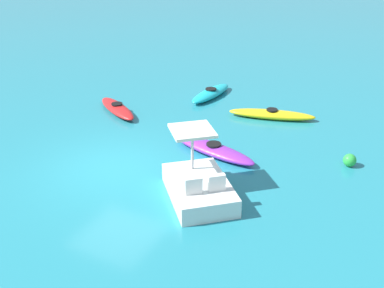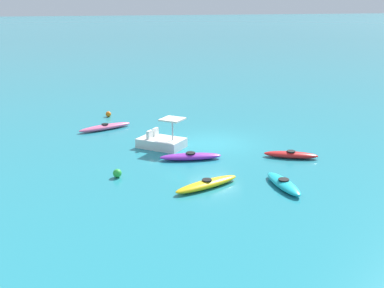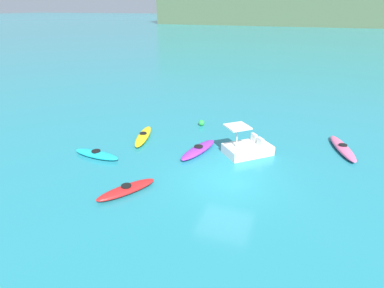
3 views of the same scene
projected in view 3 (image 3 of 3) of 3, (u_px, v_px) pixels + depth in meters
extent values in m
plane|color=teal|center=(227.00, 179.00, 14.23)|extent=(600.00, 600.00, 0.00)
ellipsoid|color=purple|center=(198.00, 150.00, 16.80)|extent=(1.46, 3.17, 0.32)
cylinder|color=black|center=(199.00, 146.00, 16.73)|extent=(0.57, 0.57, 0.05)
ellipsoid|color=yellow|center=(143.00, 136.00, 18.54)|extent=(1.47, 3.25, 0.32)
cylinder|color=black|center=(143.00, 133.00, 18.46)|extent=(0.51, 0.51, 0.05)
ellipsoid|color=red|center=(127.00, 189.00, 13.15)|extent=(1.97, 2.64, 0.32)
cylinder|color=black|center=(126.00, 186.00, 13.08)|extent=(0.59, 0.59, 0.05)
ellipsoid|color=#19B7C6|center=(96.00, 154.00, 16.28)|extent=(2.79, 0.95, 0.32)
cylinder|color=black|center=(96.00, 151.00, 16.20)|extent=(0.50, 0.50, 0.05)
ellipsoid|color=pink|center=(342.00, 148.00, 16.99)|extent=(1.57, 3.51, 0.32)
cylinder|color=black|center=(343.00, 145.00, 16.92)|extent=(0.52, 0.52, 0.05)
cube|color=white|center=(248.00, 149.00, 16.61)|extent=(2.79, 2.72, 0.50)
cube|color=white|center=(260.00, 142.00, 16.36)|extent=(0.41, 0.43, 0.44)
cube|color=white|center=(254.00, 138.00, 16.87)|extent=(0.41, 0.43, 0.44)
cylinder|color=#B2B2B7|center=(237.00, 137.00, 16.05)|extent=(0.08, 0.08, 1.10)
cube|color=silver|center=(238.00, 127.00, 15.81)|extent=(1.55, 1.55, 0.08)
sphere|color=green|center=(202.00, 123.00, 20.54)|extent=(0.39, 0.39, 0.39)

